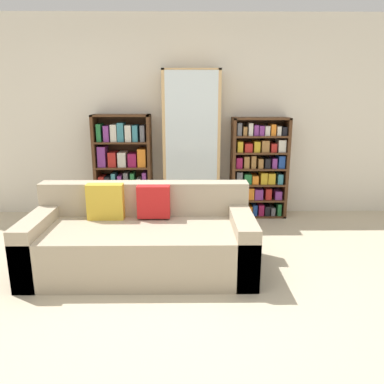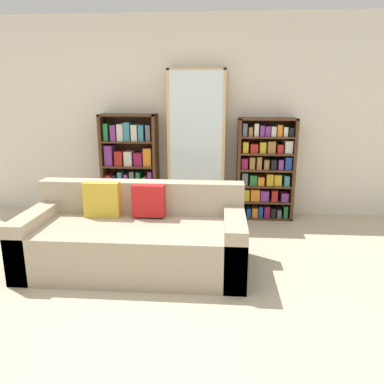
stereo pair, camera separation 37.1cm
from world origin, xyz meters
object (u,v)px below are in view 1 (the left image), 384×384
Objects in this scene: bookshelf_right at (258,169)px; wine_bottle at (219,222)px; bookshelf_left at (123,169)px; display_cabinet at (191,146)px; couch at (142,240)px.

wine_bottle is at bearing -129.26° from bookshelf_right.
bookshelf_left is 0.71× the size of display_cabinet.
wine_bottle is (0.33, -0.71, -0.83)m from display_cabinet.
bookshelf_left is 1.55m from wine_bottle.
bookshelf_right is 3.74× the size of wine_bottle.
wine_bottle is at bearing -29.76° from bookshelf_left.
bookshelf_left reaches higher than bookshelf_right.
bookshelf_left is 1.86m from bookshelf_right.
display_cabinet reaches higher than wine_bottle.
bookshelf_left is at bearing 104.78° from couch.
bookshelf_right is (1.43, 1.65, 0.38)m from couch.
wine_bottle is at bearing -64.79° from display_cabinet.
couch reaches higher than wine_bottle.
bookshelf_left is 3.86× the size of wine_bottle.
couch is 1.51× the size of bookshelf_left.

